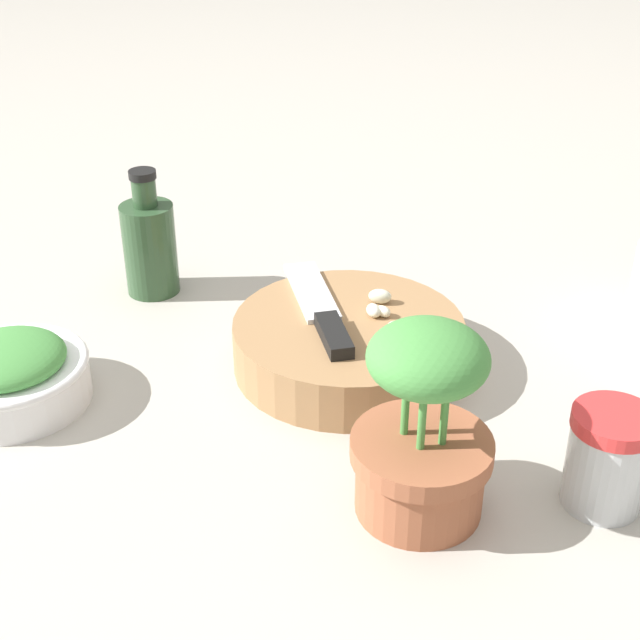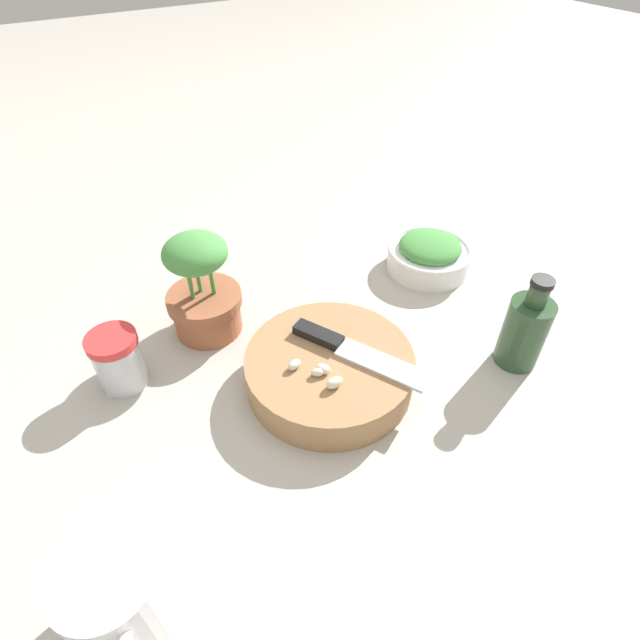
% 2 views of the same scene
% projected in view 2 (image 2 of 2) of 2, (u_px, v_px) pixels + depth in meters
% --- Properties ---
extents(ground_plane, '(5.00, 5.00, 0.00)m').
position_uv_depth(ground_plane, '(322.00, 344.00, 0.74)').
color(ground_plane, '#B2ADA3').
extents(cutting_board, '(0.22, 0.22, 0.05)m').
position_uv_depth(cutting_board, '(329.00, 370.00, 0.67)').
color(cutting_board, '#9E754C').
rests_on(cutting_board, ground_plane).
extents(chef_knife, '(0.11, 0.18, 0.01)m').
position_uv_depth(chef_knife, '(350.00, 350.00, 0.65)').
color(chef_knife, black).
rests_on(chef_knife, cutting_board).
extents(garlic_cloves, '(0.05, 0.07, 0.02)m').
position_uv_depth(garlic_cloves, '(320.00, 373.00, 0.62)').
color(garlic_cloves, '#E8EACF').
rests_on(garlic_cloves, cutting_board).
extents(herb_bowl, '(0.14, 0.14, 0.06)m').
position_uv_depth(herb_bowl, '(429.00, 254.00, 0.86)').
color(herb_bowl, white).
rests_on(herb_bowl, ground_plane).
extents(spice_jar, '(0.07, 0.07, 0.08)m').
position_uv_depth(spice_jar, '(118.00, 360.00, 0.65)').
color(spice_jar, silver).
rests_on(spice_jar, ground_plane).
extents(coffee_mug, '(0.09, 0.13, 0.10)m').
position_uv_depth(coffee_mug, '(118.00, 598.00, 0.44)').
color(coffee_mug, white).
rests_on(coffee_mug, ground_plane).
extents(oil_bottle, '(0.06, 0.06, 0.14)m').
position_uv_depth(oil_bottle, '(525.00, 330.00, 0.68)').
color(oil_bottle, '#2D4C2D').
rests_on(oil_bottle, ground_plane).
extents(potted_herb, '(0.11, 0.11, 0.16)m').
position_uv_depth(potted_herb, '(203.00, 292.00, 0.72)').
color(potted_herb, '#A35B3D').
rests_on(potted_herb, ground_plane).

